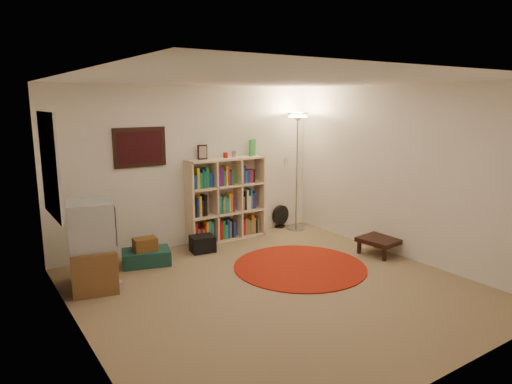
% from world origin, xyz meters
% --- Properties ---
extents(room, '(4.54, 4.54, 2.54)m').
position_xyz_m(room, '(-0.05, 0.05, 1.26)').
color(room, '#8B7151').
rests_on(room, ground).
extents(bookshelf, '(1.36, 0.39, 1.63)m').
position_xyz_m(bookshelf, '(0.50, 2.15, 0.66)').
color(bookshelf, '#FFDCAA').
rests_on(bookshelf, ground).
extents(floor_lamp, '(0.49, 0.49, 2.07)m').
position_xyz_m(floor_lamp, '(1.86, 1.95, 1.72)').
color(floor_lamp, '#AEACB1').
rests_on(floor_lamp, ground).
extents(floor_fan, '(0.36, 0.22, 0.41)m').
position_xyz_m(floor_fan, '(1.70, 2.20, 0.21)').
color(floor_fan, black).
rests_on(floor_fan, ground).
extents(tv_stand, '(0.66, 0.84, 1.09)m').
position_xyz_m(tv_stand, '(-1.83, 1.31, 0.52)').
color(tv_stand, brown).
rests_on(tv_stand, ground).
extents(dvd_box, '(0.33, 0.29, 0.10)m').
position_xyz_m(dvd_box, '(-1.74, 1.12, 0.05)').
color(dvd_box, '#ACACB1').
rests_on(dvd_box, ground).
extents(suitcase, '(0.74, 0.58, 0.21)m').
position_xyz_m(suitcase, '(-1.02, 1.71, 0.10)').
color(suitcase, '#163D36').
rests_on(suitcase, ground).
extents(wicker_basket, '(0.32, 0.24, 0.18)m').
position_xyz_m(wicker_basket, '(-1.03, 1.69, 0.30)').
color(wicker_basket, brown).
rests_on(wicker_basket, suitcase).
extents(duffel_bag, '(0.40, 0.35, 0.24)m').
position_xyz_m(duffel_bag, '(-0.11, 1.77, 0.12)').
color(duffel_bag, black).
rests_on(duffel_bag, ground).
extents(red_rug, '(1.84, 1.84, 0.02)m').
position_xyz_m(red_rug, '(0.71, 0.42, 0.01)').
color(red_rug, maroon).
rests_on(red_rug, ground).
extents(side_table, '(0.62, 0.62, 0.25)m').
position_xyz_m(side_table, '(2.07, 0.18, 0.21)').
color(side_table, black).
rests_on(side_table, ground).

